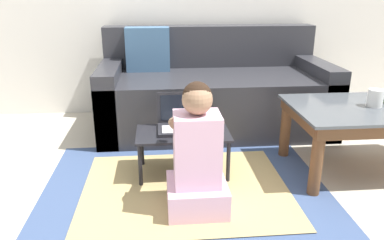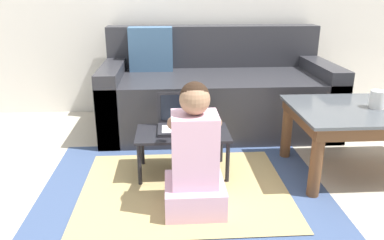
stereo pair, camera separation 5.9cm
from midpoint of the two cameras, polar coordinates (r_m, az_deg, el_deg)
ground_plane at (r=2.24m, az=1.47°, el=-10.67°), size 16.00×16.00×0.00m
area_rug at (r=2.25m, az=-1.73°, el=-10.46°), size 1.67×1.34×0.01m
couch at (r=3.16m, az=2.62°, el=4.22°), size 1.84×0.91×0.82m
coffee_table at (r=2.59m, az=25.70°, el=0.52°), size 1.07×0.64×0.44m
laptop_desk at (r=2.32m, az=-2.11°, el=-2.61°), size 0.57×0.33×0.28m
laptop at (r=2.34m, az=-2.42°, el=-0.58°), size 0.29×0.21×0.22m
computer_mouse at (r=2.30m, az=2.66°, el=-1.48°), size 0.06×0.10×0.04m
person_seated at (r=1.94m, az=-0.12°, el=-5.86°), size 0.31×0.43×0.70m
cup_on_table at (r=2.54m, az=25.57°, el=3.04°), size 0.09×0.09×0.11m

